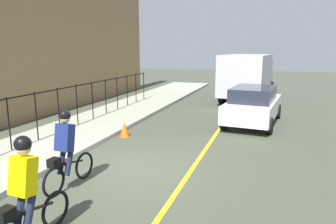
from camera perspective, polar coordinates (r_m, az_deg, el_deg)
The scene contains 9 objects.
ground_plane at distance 8.52m, azimuth -7.03°, elevation -10.11°, with size 80.00×80.00×0.00m, color #424738.
lane_line_centre at distance 8.01m, azimuth 3.60°, elevation -11.48°, with size 36.00×0.12×0.01m, color yellow.
sidewalk at distance 10.36m, azimuth -24.43°, elevation -6.71°, with size 40.00×3.20×0.15m, color #9EA18C.
iron_fence at distance 11.06m, azimuth -22.97°, elevation 0.80°, with size 18.20×0.04×1.60m.
cyclist_lead at distance 7.37m, azimuth -18.07°, elevation -6.58°, with size 1.71×0.38×1.83m.
cyclist_follow at distance 5.52m, azimuth -24.48°, elevation -13.23°, with size 1.71×0.38×1.83m.
patrol_sedan at distance 13.57m, azimuth 15.28°, elevation 1.30°, with size 4.57×2.30×1.58m.
box_truck_background at distance 19.97m, azimuth 14.40°, elevation 6.58°, with size 6.90×3.04×2.78m.
traffic_cone_near at distance 11.39m, azimuth -7.92°, elevation -3.13°, with size 0.36×0.36×0.55m, color #F15A11.
Camera 1 is at (-7.14, -3.45, 3.12)m, focal length 33.46 mm.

